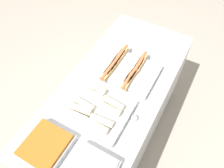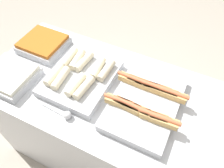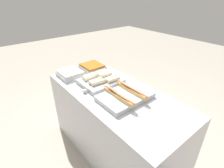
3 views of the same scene
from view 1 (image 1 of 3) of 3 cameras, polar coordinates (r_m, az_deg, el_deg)
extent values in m
plane|color=#ADA393|center=(2.42, 0.51, -12.87)|extent=(12.00, 12.00, 0.00)
cube|color=#B7BABF|center=(2.03, 0.59, -7.88)|extent=(1.67, 0.75, 0.87)
cube|color=#B7BABF|center=(1.74, 3.28, 3.61)|extent=(0.34, 0.51, 0.05)
cube|color=tan|center=(1.77, 7.80, 6.14)|extent=(0.15, 0.05, 0.04)
cylinder|color=#D66B42|center=(1.75, 7.87, 6.59)|extent=(0.16, 0.03, 0.02)
cube|color=tan|center=(1.75, 1.10, 6.11)|extent=(0.15, 0.06, 0.04)
cylinder|color=#D66B42|center=(1.73, 1.11, 6.57)|extent=(0.16, 0.04, 0.02)
cube|color=tan|center=(1.78, 1.87, 7.12)|extent=(0.14, 0.05, 0.04)
cylinder|color=#D66B42|center=(1.76, 1.88, 7.58)|extent=(0.16, 0.03, 0.02)
cube|color=tan|center=(1.67, 5.60, 2.96)|extent=(0.14, 0.05, 0.04)
cylinder|color=#D66B42|center=(1.66, 5.66, 3.41)|extent=(0.16, 0.03, 0.02)
cube|color=tan|center=(1.66, -1.26, 2.80)|extent=(0.14, 0.05, 0.04)
cylinder|color=#D66B42|center=(1.64, -1.28, 3.25)|extent=(0.16, 0.03, 0.02)
cube|color=tan|center=(1.61, 4.00, 0.56)|extent=(0.15, 0.05, 0.04)
cylinder|color=#D66B42|center=(1.60, 4.04, 1.01)|extent=(0.16, 0.03, 0.02)
cube|color=tan|center=(1.81, 2.73, 8.08)|extent=(0.14, 0.05, 0.04)
cylinder|color=#D66B42|center=(1.79, 2.75, 8.54)|extent=(0.16, 0.02, 0.02)
cube|color=tan|center=(1.69, -0.48, 3.99)|extent=(0.14, 0.05, 0.04)
cylinder|color=#D66B42|center=(1.67, -0.49, 4.45)|extent=(0.16, 0.02, 0.02)
cube|color=tan|center=(1.73, 7.02, 5.02)|extent=(0.15, 0.06, 0.04)
cylinder|color=#D66B42|center=(1.72, 7.09, 5.47)|extent=(0.16, 0.04, 0.02)
cube|color=tan|center=(1.64, 4.77, 1.74)|extent=(0.15, 0.05, 0.04)
cylinder|color=#D66B42|center=(1.63, 4.82, 2.18)|extent=(0.16, 0.03, 0.02)
cube|color=tan|center=(1.72, 0.50, 5.10)|extent=(0.14, 0.04, 0.04)
cylinder|color=#D66B42|center=(1.70, 0.51, 5.56)|extent=(0.16, 0.02, 0.02)
cube|color=#B7BABF|center=(1.53, -3.81, -6.68)|extent=(0.37, 0.44, 0.05)
cylinder|color=beige|center=(1.47, -9.22, -8.10)|extent=(0.05, 0.16, 0.05)
cylinder|color=beige|center=(1.42, -3.89, -10.91)|extent=(0.05, 0.16, 0.05)
cylinder|color=beige|center=(1.58, -4.07, -0.97)|extent=(0.05, 0.16, 0.05)
cylinder|color=beige|center=(1.50, 0.44, -4.93)|extent=(0.06, 0.16, 0.05)
cylinder|color=beige|center=(1.48, -0.48, -6.48)|extent=(0.05, 0.16, 0.05)
cylinder|color=beige|center=(1.55, -4.97, -2.48)|extent=(0.06, 0.16, 0.05)
cylinder|color=beige|center=(1.43, -2.64, -9.50)|extent=(0.06, 0.16, 0.05)
cylinder|color=beige|center=(1.49, -8.24, -6.46)|extent=(0.06, 0.16, 0.05)
cylinder|color=beige|center=(1.51, -7.34, -5.06)|extent=(0.06, 0.16, 0.05)
cube|color=#B7BABF|center=(1.47, -16.84, -15.44)|extent=(0.29, 0.27, 0.05)
cube|color=#B7601E|center=(1.44, -17.20, -14.89)|extent=(0.26, 0.25, 0.02)
cylinder|color=silver|center=(1.48, 4.27, -11.82)|extent=(0.18, 0.02, 0.01)
sphere|color=silver|center=(1.51, 5.87, -8.77)|extent=(0.05, 0.05, 0.05)
camera|label=2|loc=(1.23, 43.27, 25.72)|focal=35.00mm
camera|label=3|loc=(2.18, 50.24, 27.46)|focal=28.00mm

